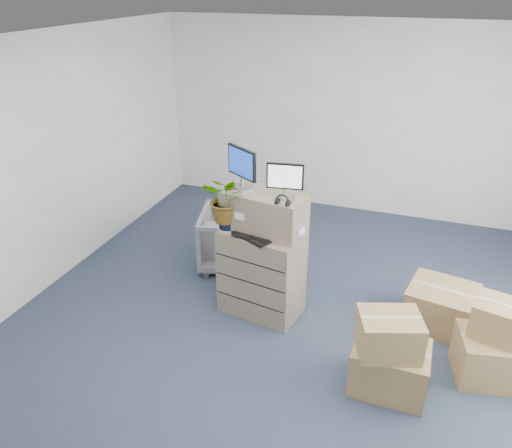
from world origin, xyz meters
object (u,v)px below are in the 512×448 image
at_px(potted_plant, 227,205).
at_px(office_chair, 234,236).
at_px(monitor_left, 242,166).
at_px(filing_cabinet_lower, 262,272).
at_px(keyboard, 252,237).
at_px(monitor_right, 285,179).
at_px(water_bottle, 269,220).

bearing_deg(potted_plant, office_chair, 108.25).
height_order(monitor_left, potted_plant, monitor_left).
bearing_deg(potted_plant, filing_cabinet_lower, 8.56).
xyz_separation_m(filing_cabinet_lower, potted_plant, (-0.35, -0.05, 0.75)).
bearing_deg(keyboard, filing_cabinet_lower, 97.63).
xyz_separation_m(monitor_right, office_chair, (-0.87, 0.81, -1.16)).
xyz_separation_m(monitor_left, monitor_right, (0.48, -0.11, -0.04)).
distance_m(filing_cabinet_lower, monitor_left, 1.16).
distance_m(monitor_right, water_bottle, 0.52).
bearing_deg(keyboard, monitor_right, 53.50).
xyz_separation_m(keyboard, water_bottle, (0.11, 0.19, 0.11)).
height_order(keyboard, potted_plant, potted_plant).
relative_size(water_bottle, potted_plant, 0.42).
relative_size(monitor_right, potted_plant, 0.61).
bearing_deg(monitor_right, potted_plant, 176.25).
bearing_deg(office_chair, potted_plant, 93.55).
distance_m(keyboard, water_bottle, 0.25).
xyz_separation_m(filing_cabinet_lower, water_bottle, (0.06, 0.05, 0.60)).
bearing_deg(keyboard, potted_plant, -169.05).
relative_size(filing_cabinet_lower, potted_plant, 1.66).
bearing_deg(monitor_right, monitor_left, 159.06).
height_order(filing_cabinet_lower, water_bottle, water_bottle).
bearing_deg(monitor_right, office_chair, 128.81).
distance_m(monitor_left, keyboard, 0.71).
bearing_deg(office_chair, monitor_right, 122.35).
relative_size(filing_cabinet_lower, monitor_left, 2.30).
height_order(filing_cabinet_lower, office_chair, filing_cabinet_lower).
distance_m(keyboard, potted_plant, 0.41).
bearing_deg(monitor_left, keyboard, -19.33).
bearing_deg(office_chair, keyboard, 107.01).
bearing_deg(potted_plant, monitor_right, 4.48).
height_order(filing_cabinet_lower, monitor_right, monitor_right).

